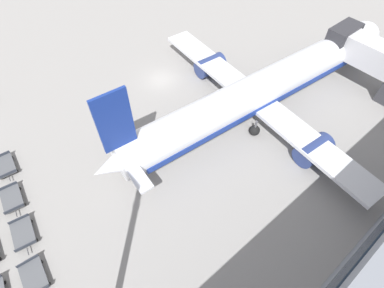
{
  "coord_description": "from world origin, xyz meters",
  "views": [
    {
      "loc": [
        28.13,
        -18.04,
        26.48
      ],
      "look_at": [
        12.26,
        -4.71,
        1.09
      ],
      "focal_mm": 28.0,
      "sensor_mm": 36.0,
      "label": 1
    }
  ],
  "objects_px": {
    "baggage_dolly_row_mid_a_col_b": "(12,199)",
    "baggage_dolly_row_mid_a_col_d": "(34,277)",
    "airplane": "(261,90)",
    "baggage_dolly_row_mid_a_col_c": "(23,233)",
    "baggage_dolly_row_mid_a_col_a": "(5,166)"
  },
  "relations": [
    {
      "from": "baggage_dolly_row_mid_a_col_b",
      "to": "baggage_dolly_row_mid_a_col_d",
      "type": "xyz_separation_m",
      "value": [
        8.51,
        -1.18,
        0.0
      ]
    },
    {
      "from": "airplane",
      "to": "baggage_dolly_row_mid_a_col_b",
      "type": "xyz_separation_m",
      "value": [
        -6.54,
        -28.26,
        -2.51
      ]
    },
    {
      "from": "baggage_dolly_row_mid_a_col_a",
      "to": "baggage_dolly_row_mid_a_col_d",
      "type": "bearing_deg",
      "value": -8.83
    },
    {
      "from": "baggage_dolly_row_mid_a_col_d",
      "to": "baggage_dolly_row_mid_a_col_b",
      "type": "bearing_deg",
      "value": 172.14
    },
    {
      "from": "airplane",
      "to": "baggage_dolly_row_mid_a_col_d",
      "type": "relative_size",
      "value": 11.32
    },
    {
      "from": "airplane",
      "to": "baggage_dolly_row_mid_a_col_c",
      "type": "xyz_separation_m",
      "value": [
        -2.33,
        -28.72,
        -2.51
      ]
    },
    {
      "from": "baggage_dolly_row_mid_a_col_c",
      "to": "baggage_dolly_row_mid_a_col_d",
      "type": "bearing_deg",
      "value": -9.38
    },
    {
      "from": "baggage_dolly_row_mid_a_col_a",
      "to": "baggage_dolly_row_mid_a_col_c",
      "type": "bearing_deg",
      "value": -8.55
    },
    {
      "from": "baggage_dolly_row_mid_a_col_a",
      "to": "baggage_dolly_row_mid_a_col_d",
      "type": "xyz_separation_m",
      "value": [
        12.91,
        -2.0,
        0.0
      ]
    },
    {
      "from": "baggage_dolly_row_mid_a_col_a",
      "to": "airplane",
      "type": "bearing_deg",
      "value": 68.25
    },
    {
      "from": "baggage_dolly_row_mid_a_col_a",
      "to": "baggage_dolly_row_mid_a_col_c",
      "type": "distance_m",
      "value": 8.71
    },
    {
      "from": "airplane",
      "to": "baggage_dolly_row_mid_a_col_d",
      "type": "xyz_separation_m",
      "value": [
        1.97,
        -29.43,
        -2.51
      ]
    },
    {
      "from": "baggage_dolly_row_mid_a_col_b",
      "to": "baggage_dolly_row_mid_a_col_d",
      "type": "relative_size",
      "value": 1.0
    },
    {
      "from": "airplane",
      "to": "baggage_dolly_row_mid_a_col_c",
      "type": "height_order",
      "value": "airplane"
    },
    {
      "from": "baggage_dolly_row_mid_a_col_d",
      "to": "baggage_dolly_row_mid_a_col_c",
      "type": "bearing_deg",
      "value": 170.62
    }
  ]
}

